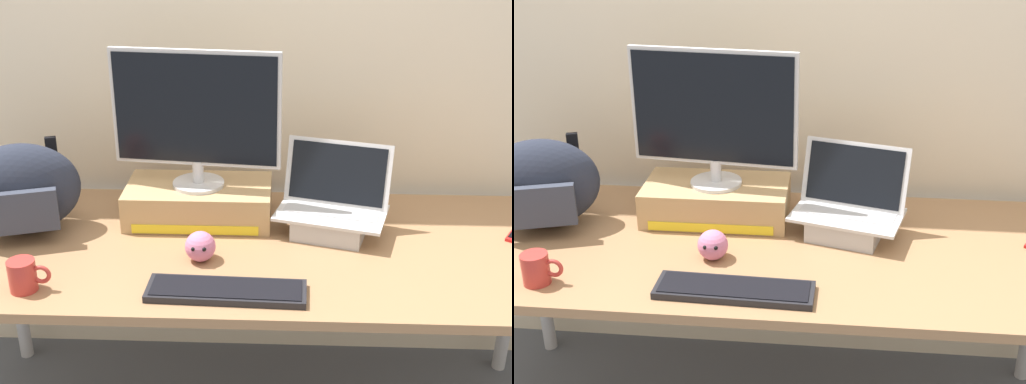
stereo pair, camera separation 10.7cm
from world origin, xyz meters
TOP-DOWN VIEW (x-y plane):
  - back_wall at (0.00, 0.51)m, footprint 7.00×0.10m
  - desk at (0.00, 0.00)m, footprint 2.01×0.81m
  - toner_box_yellow at (-0.20, 0.18)m, footprint 0.48×0.26m
  - desktop_monitor at (-0.20, 0.18)m, footprint 0.54×0.17m
  - open_laptop at (0.24, 0.10)m, footprint 0.39×0.30m
  - external_keyboard at (-0.07, -0.29)m, footprint 0.44×0.14m
  - messenger_backpack at (-0.75, 0.06)m, footprint 0.41×0.31m
  - coffee_mug at (-0.63, -0.29)m, footprint 0.12×0.08m
  - plush_toy at (-0.16, -0.10)m, footprint 0.09×0.09m

SIDE VIEW (x-z plane):
  - desk at x=0.00m, z-range 0.30..1.01m
  - external_keyboard at x=-0.07m, z-range 0.71..0.74m
  - plush_toy at x=-0.16m, z-range 0.72..0.81m
  - coffee_mug at x=-0.63m, z-range 0.72..0.81m
  - toner_box_yellow at x=-0.20m, z-range 0.71..0.83m
  - open_laptop at x=0.24m, z-range 0.64..0.92m
  - messenger_backpack at x=-0.75m, z-range 0.71..1.01m
  - desktop_monitor at x=-0.20m, z-range 0.85..1.30m
  - back_wall at x=0.00m, z-range 0.00..2.60m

